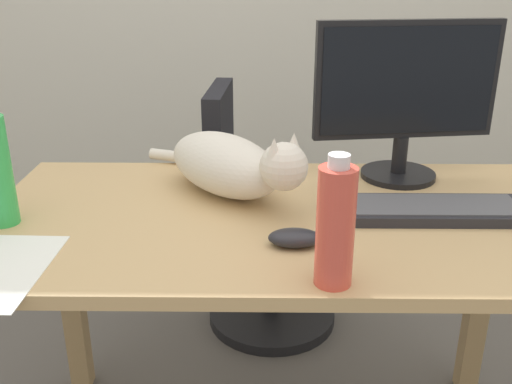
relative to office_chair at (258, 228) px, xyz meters
name	(u,v)px	position (x,y,z in m)	size (l,w,h in m)	color
desk	(278,257)	(0.05, -0.69, 0.25)	(1.37, 0.72, 0.75)	tan
office_chair	(258,228)	(0.00, 0.00, 0.00)	(0.48, 0.48, 0.90)	black
monitor	(406,95)	(0.38, -0.44, 0.59)	(0.48, 0.20, 0.41)	black
keyboard	(431,210)	(0.40, -0.69, 0.38)	(0.44, 0.15, 0.03)	#232328
cat	(230,164)	(-0.07, -0.57, 0.45)	(0.43, 0.48, 0.20)	silver
computer_mouse	(295,238)	(0.08, -0.85, 0.38)	(0.11, 0.06, 0.04)	#232328
water_bottle	(335,226)	(0.14, -0.99, 0.48)	(0.07, 0.07, 0.25)	#D84C3D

